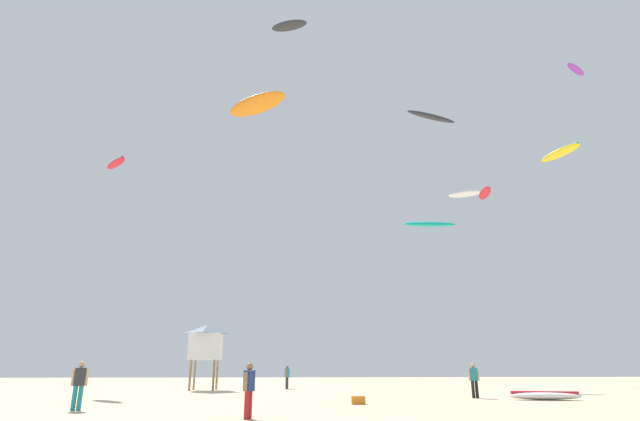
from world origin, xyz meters
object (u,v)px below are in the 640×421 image
object	(u,v)px
person_left	(474,378)
kite_aloft_4	(560,153)
person_foreground	(249,386)
person_right	(287,375)
kite_grounded_near	(545,396)
cooler_box	(358,400)
person_midground	(79,381)
kite_aloft_0	(257,104)
kite_aloft_2	(431,117)
kite_aloft_5	(576,69)
kite_aloft_7	(429,224)
lifeguard_tower	(206,342)
kite_aloft_6	(289,26)
kite_aloft_1	(485,193)
kite_aloft_8	(465,194)
kite_aloft_3	(116,163)

from	to	relation	value
person_left	kite_aloft_4	size ratio (longest dim) A/B	0.57
person_foreground	person_right	bearing A→B (deg)	-68.26
kite_grounded_near	cooler_box	size ratio (longest dim) A/B	6.05
person_midground	kite_grounded_near	size ratio (longest dim) A/B	0.50
kite_aloft_0	kite_aloft_4	bearing A→B (deg)	0.74
person_right	kite_aloft_2	distance (m)	21.75
kite_aloft_4	kite_aloft_5	size ratio (longest dim) A/B	1.28
person_foreground	kite_aloft_2	distance (m)	27.73
person_left	kite_aloft_0	world-z (taller)	kite_aloft_0
kite_aloft_0	kite_aloft_4	xyz separation A→B (m)	(17.92, 0.23, -2.50)
kite_grounded_near	kite_aloft_4	xyz separation A→B (m)	(3.80, 1.86, 13.33)
person_midground	cooler_box	distance (m)	10.80
person_left	kite_aloft_7	xyz separation A→B (m)	(1.84, 12.04, 11.48)
kite_aloft_2	kite_aloft_5	world-z (taller)	kite_aloft_5
person_right	cooler_box	xyz separation A→B (m)	(3.06, -14.05, -0.75)
cooler_box	kite_aloft_7	distance (m)	21.49
person_midground	lifeguard_tower	distance (m)	15.32
kite_grounded_near	kite_aloft_6	bearing A→B (deg)	144.33
kite_aloft_2	kite_aloft_7	world-z (taller)	kite_aloft_2
person_foreground	cooler_box	bearing A→B (deg)	-100.83
kite_grounded_near	person_left	bearing A→B (deg)	150.00
person_left	lifeguard_tower	world-z (taller)	lifeguard_tower
person_midground	person_right	distance (m)	18.06
kite_aloft_1	kite_aloft_7	xyz separation A→B (m)	(-6.85, -4.61, -4.44)
kite_aloft_0	kite_aloft_1	world-z (taller)	kite_aloft_1
person_foreground	lifeguard_tower	bearing A→B (deg)	-51.69
lifeguard_tower	kite_aloft_7	world-z (taller)	kite_aloft_7
person_left	kite_aloft_4	xyz separation A→B (m)	(6.52, 0.28, 12.55)
lifeguard_tower	kite_aloft_5	distance (m)	32.20
person_foreground	kite_aloft_8	distance (m)	42.20
person_right	kite_aloft_8	bearing A→B (deg)	52.68
kite_aloft_0	kite_aloft_4	distance (m)	18.09
kite_aloft_1	kite_aloft_4	world-z (taller)	kite_aloft_1
kite_grounded_near	kite_aloft_1	size ratio (longest dim) A/B	0.91
kite_aloft_5	kite_aloft_7	world-z (taller)	kite_aloft_5
kite_aloft_2	kite_aloft_5	bearing A→B (deg)	-21.09
person_foreground	person_left	bearing A→B (deg)	-113.41
kite_grounded_near	kite_aloft_1	distance (m)	25.42
kite_aloft_1	kite_aloft_7	bearing A→B (deg)	-146.04
kite_grounded_near	kite_aloft_3	world-z (taller)	kite_aloft_3
person_foreground	kite_aloft_7	xyz separation A→B (m)	(12.26, 21.37, 11.50)
lifeguard_tower	kite_aloft_7	bearing A→B (deg)	10.16
lifeguard_tower	cooler_box	size ratio (longest dim) A/B	7.41
person_left	kite_aloft_8	distance (m)	30.94
kite_aloft_0	kite_aloft_6	distance (m)	13.61
kite_aloft_3	person_left	bearing A→B (deg)	-26.14
person_midground	kite_aloft_6	size ratio (longest dim) A/B	0.55
kite_aloft_1	kite_aloft_4	distance (m)	16.84
cooler_box	kite_grounded_near	bearing A→B (deg)	12.64
kite_aloft_8	kite_aloft_2	bearing A→B (deg)	-116.98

